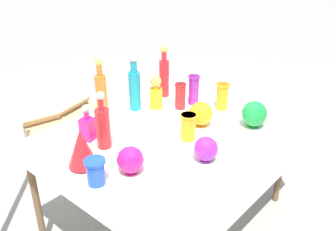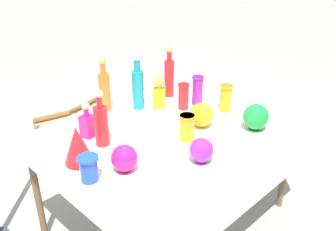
{
  "view_description": "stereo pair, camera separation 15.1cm",
  "coord_description": "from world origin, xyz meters",
  "px_view_note": "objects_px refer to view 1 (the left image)",
  "views": [
    {
      "loc": [
        -1.6,
        -1.38,
        1.93
      ],
      "look_at": [
        0.0,
        0.0,
        0.86
      ],
      "focal_mm": 40.0,
      "sensor_mm": 36.0,
      "label": 1
    },
    {
      "loc": [
        -1.5,
        -1.5,
        1.93
      ],
      "look_at": [
        0.0,
        0.0,
        0.86
      ],
      "focal_mm": 40.0,
      "sensor_mm": 36.0,
      "label": 2
    }
  ],
  "objects_px": {
    "square_decanter_0": "(156,93)",
    "slender_vase_1": "(188,126)",
    "tall_bottle_2": "(101,90)",
    "round_bowl_2": "(206,149)",
    "slender_vase_2": "(222,96)",
    "fluted_vase_0": "(81,148)",
    "cardboard_box_behind_right": "(53,145)",
    "slender_vase_3": "(96,171)",
    "tall_bottle_1": "(164,75)",
    "round_bowl_1": "(201,114)",
    "tall_bottle_0": "(103,126)",
    "round_bowl_3": "(130,160)",
    "slender_vase_0": "(194,89)",
    "square_decanter_1": "(88,126)",
    "round_bowl_0": "(254,114)",
    "tall_bottle_3": "(134,85)",
    "slender_vase_4": "(180,95)",
    "cardboard_box_behind_left": "(83,129)"
  },
  "relations": [
    {
      "from": "fluted_vase_0",
      "to": "round_bowl_3",
      "type": "distance_m",
      "value": 0.27
    },
    {
      "from": "slender_vase_1",
      "to": "fluted_vase_0",
      "type": "distance_m",
      "value": 0.66
    },
    {
      "from": "slender_vase_1",
      "to": "slender_vase_3",
      "type": "relative_size",
      "value": 1.2
    },
    {
      "from": "tall_bottle_0",
      "to": "round_bowl_2",
      "type": "distance_m",
      "value": 0.61
    },
    {
      "from": "tall_bottle_0",
      "to": "square_decanter_0",
      "type": "distance_m",
      "value": 0.62
    },
    {
      "from": "slender_vase_3",
      "to": "round_bowl_1",
      "type": "relative_size",
      "value": 0.85
    },
    {
      "from": "cardboard_box_behind_left",
      "to": "cardboard_box_behind_right",
      "type": "height_order",
      "value": "cardboard_box_behind_right"
    },
    {
      "from": "tall_bottle_3",
      "to": "cardboard_box_behind_left",
      "type": "height_order",
      "value": "tall_bottle_3"
    },
    {
      "from": "tall_bottle_2",
      "to": "round_bowl_2",
      "type": "relative_size",
      "value": 2.72
    },
    {
      "from": "slender_vase_1",
      "to": "slender_vase_2",
      "type": "bearing_deg",
      "value": 9.54
    },
    {
      "from": "round_bowl_1",
      "to": "cardboard_box_behind_left",
      "type": "xyz_separation_m",
      "value": [
        0.09,
        1.45,
        -0.68
      ]
    },
    {
      "from": "tall_bottle_2",
      "to": "fluted_vase_0",
      "type": "xyz_separation_m",
      "value": [
        -0.5,
        -0.43,
        -0.05
      ]
    },
    {
      "from": "cardboard_box_behind_left",
      "to": "cardboard_box_behind_right",
      "type": "xyz_separation_m",
      "value": [
        -0.36,
        -0.03,
        0.01
      ]
    },
    {
      "from": "tall_bottle_0",
      "to": "cardboard_box_behind_right",
      "type": "xyz_separation_m",
      "value": [
        0.31,
        1.15,
        -0.73
      ]
    },
    {
      "from": "square_decanter_1",
      "to": "tall_bottle_1",
      "type": "bearing_deg",
      "value": 6.18
    },
    {
      "from": "slender_vase_3",
      "to": "cardboard_box_behind_right",
      "type": "height_order",
      "value": "slender_vase_3"
    },
    {
      "from": "slender_vase_2",
      "to": "fluted_vase_0",
      "type": "height_order",
      "value": "fluted_vase_0"
    },
    {
      "from": "square_decanter_1",
      "to": "fluted_vase_0",
      "type": "height_order",
      "value": "square_decanter_1"
    },
    {
      "from": "square_decanter_0",
      "to": "slender_vase_1",
      "type": "height_order",
      "value": "square_decanter_0"
    },
    {
      "from": "round_bowl_2",
      "to": "round_bowl_3",
      "type": "xyz_separation_m",
      "value": [
        -0.35,
        0.23,
        0.0
      ]
    },
    {
      "from": "fluted_vase_0",
      "to": "slender_vase_1",
      "type": "bearing_deg",
      "value": -22.43
    },
    {
      "from": "tall_bottle_1",
      "to": "round_bowl_1",
      "type": "bearing_deg",
      "value": -112.45
    },
    {
      "from": "fluted_vase_0",
      "to": "slender_vase_2",
      "type": "bearing_deg",
      "value": -8.61
    },
    {
      "from": "tall_bottle_0",
      "to": "slender_vase_3",
      "type": "xyz_separation_m",
      "value": [
        -0.26,
        -0.24,
        -0.06
      ]
    },
    {
      "from": "tall_bottle_2",
      "to": "cardboard_box_behind_right",
      "type": "bearing_deg",
      "value": 88.62
    },
    {
      "from": "tall_bottle_2",
      "to": "slender_vase_3",
      "type": "distance_m",
      "value": 0.83
    },
    {
      "from": "slender_vase_1",
      "to": "round_bowl_0",
      "type": "bearing_deg",
      "value": -28.6
    },
    {
      "from": "square_decanter_1",
      "to": "slender_vase_0",
      "type": "height_order",
      "value": "square_decanter_1"
    },
    {
      "from": "square_decanter_0",
      "to": "round_bowl_3",
      "type": "xyz_separation_m",
      "value": [
        -0.68,
        -0.44,
        -0.03
      ]
    },
    {
      "from": "square_decanter_0",
      "to": "square_decanter_1",
      "type": "bearing_deg",
      "value": 179.56
    },
    {
      "from": "round_bowl_0",
      "to": "round_bowl_3",
      "type": "relative_size",
      "value": 1.14
    },
    {
      "from": "square_decanter_0",
      "to": "cardboard_box_behind_left",
      "type": "bearing_deg",
      "value": 85.82
    },
    {
      "from": "tall_bottle_0",
      "to": "slender_vase_1",
      "type": "bearing_deg",
      "value": -38.93
    },
    {
      "from": "round_bowl_1",
      "to": "slender_vase_0",
      "type": "bearing_deg",
      "value": 45.45
    },
    {
      "from": "tall_bottle_0",
      "to": "slender_vase_2",
      "type": "distance_m",
      "value": 0.92
    },
    {
      "from": "tall_bottle_2",
      "to": "round_bowl_2",
      "type": "bearing_deg",
      "value": -91.38
    },
    {
      "from": "tall_bottle_0",
      "to": "round_bowl_0",
      "type": "relative_size",
      "value": 2.03
    },
    {
      "from": "tall_bottle_3",
      "to": "round_bowl_1",
      "type": "height_order",
      "value": "tall_bottle_3"
    },
    {
      "from": "round_bowl_1",
      "to": "cardboard_box_behind_right",
      "type": "distance_m",
      "value": 1.6
    },
    {
      "from": "slender_vase_1",
      "to": "round_bowl_0",
      "type": "relative_size",
      "value": 0.96
    },
    {
      "from": "fluted_vase_0",
      "to": "cardboard_box_behind_right",
      "type": "relative_size",
      "value": 0.47
    },
    {
      "from": "slender_vase_0",
      "to": "slender_vase_3",
      "type": "distance_m",
      "value": 1.11
    },
    {
      "from": "round_bowl_1",
      "to": "round_bowl_2",
      "type": "xyz_separation_m",
      "value": [
        -0.31,
        -0.27,
        -0.01
      ]
    },
    {
      "from": "tall_bottle_2",
      "to": "slender_vase_2",
      "type": "distance_m",
      "value": 0.85
    },
    {
      "from": "slender_vase_0",
      "to": "slender_vase_2",
      "type": "height_order",
      "value": "slender_vase_0"
    },
    {
      "from": "slender_vase_4",
      "to": "cardboard_box_behind_right",
      "type": "distance_m",
      "value": 1.4
    },
    {
      "from": "tall_bottle_3",
      "to": "cardboard_box_behind_right",
      "type": "relative_size",
      "value": 0.86
    },
    {
      "from": "slender_vase_0",
      "to": "cardboard_box_behind_left",
      "type": "relative_size",
      "value": 0.39
    },
    {
      "from": "fluted_vase_0",
      "to": "round_bowl_3",
      "type": "height_order",
      "value": "fluted_vase_0"
    },
    {
      "from": "fluted_vase_0",
      "to": "cardboard_box_behind_right",
      "type": "xyz_separation_m",
      "value": [
        0.52,
        1.22,
        -0.71
      ]
    }
  ]
}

